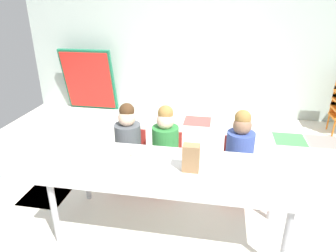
{
  "coord_description": "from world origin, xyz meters",
  "views": [
    {
      "loc": [
        0.32,
        -2.74,
        1.86
      ],
      "look_at": [
        -0.08,
        -0.47,
        0.87
      ],
      "focal_mm": 32.14,
      "sensor_mm": 36.0,
      "label": 1
    }
  ],
  "objects": [
    {
      "name": "paper_plate_near_edge",
      "position": [
        -0.38,
        -0.63,
        0.62
      ],
      "size": [
        0.18,
        0.18,
        0.01
      ],
      "primitive_type": "cylinder",
      "color": "white",
      "rests_on": "craft_table"
    },
    {
      "name": "seated_child_far_right",
      "position": [
        0.55,
        -0.13,
        0.55
      ],
      "size": [
        0.32,
        0.31,
        0.92
      ],
      "color": "red",
      "rests_on": "ground_plane"
    },
    {
      "name": "craft_table",
      "position": [
        -0.02,
        -0.72,
        0.57
      ],
      "size": [
        1.9,
        0.71,
        0.62
      ],
      "color": "white",
      "rests_on": "ground_plane"
    },
    {
      "name": "paper_plate_center_table",
      "position": [
        -0.61,
        -0.6,
        0.62
      ],
      "size": [
        0.18,
        0.18,
        0.01
      ],
      "primitive_type": "cylinder",
      "color": "white",
      "rests_on": "craft_table"
    },
    {
      "name": "ground_plane",
      "position": [
        0.0,
        0.0,
        -0.01
      ],
      "size": [
        5.89,
        4.41,
        0.02
      ],
      "color": "silver"
    },
    {
      "name": "seated_child_middle_seat",
      "position": [
        -0.17,
        -0.13,
        0.55
      ],
      "size": [
        0.32,
        0.31,
        0.92
      ],
      "color": "red",
      "rests_on": "ground_plane"
    },
    {
      "name": "paper_bag_brown",
      "position": [
        0.14,
        -0.73,
        0.73
      ],
      "size": [
        0.13,
        0.09,
        0.22
      ],
      "primitive_type": "cube",
      "color": "#9E754C",
      "rests_on": "craft_table"
    },
    {
      "name": "seated_child_near_camera",
      "position": [
        -0.55,
        -0.13,
        0.55
      ],
      "size": [
        0.32,
        0.31,
        0.92
      ],
      "color": "red",
      "rests_on": "ground_plane"
    },
    {
      "name": "back_wall",
      "position": [
        0.0,
        2.2,
        1.31
      ],
      "size": [
        5.89,
        0.1,
        2.63
      ],
      "primitive_type": "cube",
      "color": "#B2C1B7",
      "rests_on": "ground_plane"
    },
    {
      "name": "folded_activity_table",
      "position": [
        -1.91,
        2.01,
        0.54
      ],
      "size": [
        0.9,
        0.29,
        1.09
      ],
      "color": "#19724C",
      "rests_on": "ground_plane"
    },
    {
      "name": "donut_powdered_on_plate",
      "position": [
        -0.38,
        -0.63,
        0.64
      ],
      "size": [
        0.11,
        0.11,
        0.03
      ],
      "primitive_type": "torus",
      "color": "white",
      "rests_on": "craft_table"
    }
  ]
}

